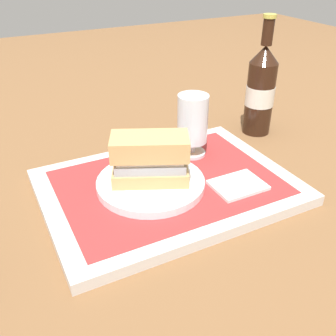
% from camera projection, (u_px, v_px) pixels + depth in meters
% --- Properties ---
extents(ground_plane, '(3.00, 3.00, 0.00)m').
position_uv_depth(ground_plane, '(168.00, 191.00, 0.71)').
color(ground_plane, brown).
extents(tray, '(0.44, 0.32, 0.02)m').
position_uv_depth(tray, '(168.00, 187.00, 0.70)').
color(tray, silver).
rests_on(tray, ground_plane).
extents(placemat, '(0.38, 0.27, 0.00)m').
position_uv_depth(placemat, '(168.00, 182.00, 0.70)').
color(placemat, '#9E2D2D').
rests_on(placemat, tray).
extents(plate, '(0.19, 0.19, 0.01)m').
position_uv_depth(plate, '(151.00, 183.00, 0.68)').
color(plate, white).
rests_on(plate, placemat).
extents(sandwich, '(0.14, 0.11, 0.08)m').
position_uv_depth(sandwich, '(152.00, 158.00, 0.65)').
color(sandwich, tan).
rests_on(sandwich, plate).
extents(beer_glass, '(0.06, 0.06, 0.12)m').
position_uv_depth(beer_glass, '(193.00, 122.00, 0.75)').
color(beer_glass, silver).
rests_on(beer_glass, placemat).
extents(napkin_folded, '(0.09, 0.07, 0.01)m').
position_uv_depth(napkin_folded, '(238.00, 185.00, 0.68)').
color(napkin_folded, white).
rests_on(napkin_folded, placemat).
extents(beer_bottle, '(0.07, 0.07, 0.27)m').
position_uv_depth(beer_bottle, '(261.00, 90.00, 0.87)').
color(beer_bottle, black).
rests_on(beer_bottle, ground_plane).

